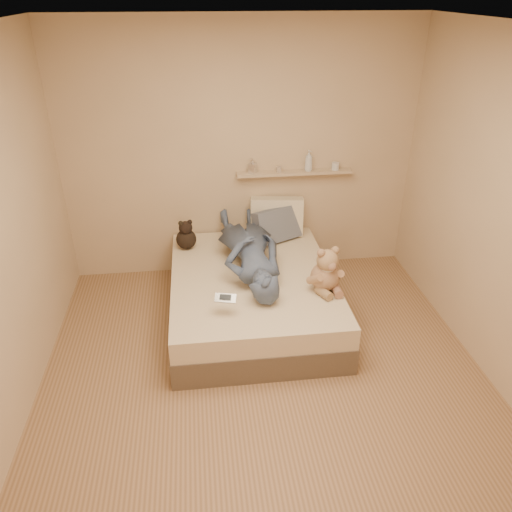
{
  "coord_description": "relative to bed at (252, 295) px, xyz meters",
  "views": [
    {
      "loc": [
        -0.45,
        -3.0,
        2.81
      ],
      "look_at": [
        0.0,
        0.65,
        0.8
      ],
      "focal_mm": 35.0,
      "sensor_mm": 36.0,
      "label": 1
    }
  ],
  "objects": [
    {
      "name": "wall_shelf",
      "position": [
        0.55,
        0.91,
        0.88
      ],
      "size": [
        1.2,
        0.12,
        0.03
      ],
      "primitive_type": "cube",
      "color": "tan",
      "rests_on": "wall_back"
    },
    {
      "name": "shelf_bottles",
      "position": [
        0.57,
        0.91,
        0.97
      ],
      "size": [
        0.95,
        0.11,
        0.22
      ],
      "color": "silver",
      "rests_on": "wall_shelf"
    },
    {
      "name": "person",
      "position": [
        -0.01,
        0.16,
        0.41
      ],
      "size": [
        0.66,
        1.54,
        0.36
      ],
      "primitive_type": "imported",
      "rotation": [
        0.0,
        0.0,
        3.22
      ],
      "color": "#435069",
      "rests_on": "bed"
    },
    {
      "name": "dark_plush",
      "position": [
        -0.6,
        0.61,
        0.36
      ],
      "size": [
        0.2,
        0.2,
        0.31
      ],
      "color": "black",
      "rests_on": "bed"
    },
    {
      "name": "pillow_grey",
      "position": [
        0.34,
        0.69,
        0.4
      ],
      "size": [
        0.55,
        0.43,
        0.37
      ],
      "primitive_type": "cube",
      "rotation": [
        -0.3,
        0.0,
        0.45
      ],
      "color": "slate",
      "rests_on": "bed"
    },
    {
      "name": "pillow_cream",
      "position": [
        0.36,
        0.83,
        0.43
      ],
      "size": [
        0.57,
        0.28,
        0.42
      ],
      "primitive_type": "cube",
      "rotation": [
        -0.12,
        0.0,
        -0.13
      ],
      "color": "beige",
      "rests_on": "bed"
    },
    {
      "name": "bed",
      "position": [
        0.0,
        0.0,
        0.0
      ],
      "size": [
        1.5,
        1.9,
        0.45
      ],
      "color": "brown",
      "rests_on": "floor"
    },
    {
      "name": "game_console",
      "position": [
        -0.29,
        -0.59,
        0.38
      ],
      "size": [
        0.19,
        0.11,
        0.06
      ],
      "color": "#A9ACB0",
      "rests_on": "bed"
    },
    {
      "name": "teddy_bear",
      "position": [
        0.6,
        -0.34,
        0.4
      ],
      "size": [
        0.34,
        0.34,
        0.42
      ],
      "color": "tan",
      "rests_on": "bed"
    },
    {
      "name": "room",
      "position": [
        0.0,
        -0.93,
        1.08
      ],
      "size": [
        3.8,
        3.8,
        3.8
      ],
      "color": "#97714E",
      "rests_on": "ground"
    }
  ]
}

